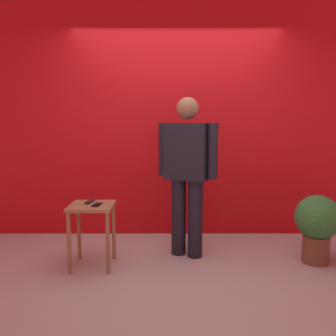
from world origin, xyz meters
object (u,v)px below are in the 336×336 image
at_px(standing_person, 189,169).
at_px(cell_phone, 99,205).
at_px(side_table, 94,217).
at_px(tv_remote, 92,201).
at_px(potted_plant, 319,223).

bearing_deg(standing_person, cell_phone, -160.16).
relative_size(side_table, cell_phone, 4.27).
relative_size(cell_phone, tv_remote, 0.85).
bearing_deg(tv_remote, standing_person, 18.92).
relative_size(cell_phone, potted_plant, 0.21).
xyz_separation_m(tv_remote, potted_plant, (2.25, 0.01, -0.22)).
bearing_deg(standing_person, tv_remote, -168.11).
bearing_deg(potted_plant, tv_remote, -179.83).
height_order(standing_person, tv_remote, standing_person).
bearing_deg(cell_phone, side_table, 158.41).
relative_size(tv_remote, potted_plant, 0.25).
height_order(standing_person, side_table, standing_person).
bearing_deg(cell_phone, standing_person, 27.44).
bearing_deg(tv_remote, side_table, -59.08).
bearing_deg(tv_remote, potted_plant, 7.19).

